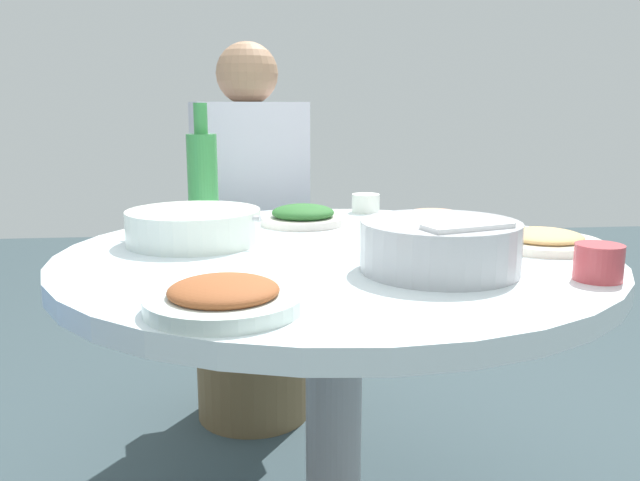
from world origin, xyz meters
name	(u,v)px	position (x,y,z in m)	size (l,w,h in m)	color
round_dining_table	(334,307)	(0.00, 0.00, 0.61)	(1.10, 1.10, 0.73)	#99999E
rice_bowl	(440,245)	(0.19, 0.16, 0.78)	(0.28, 0.28, 0.10)	#B2B5BA
soup_bowl	(194,227)	(-0.10, -0.29, 0.76)	(0.28, 0.29, 0.07)	white
dish_shrimp	(434,220)	(-0.23, 0.27, 0.75)	(0.23, 0.23, 0.04)	white
dish_stirfry	(224,297)	(0.38, -0.21, 0.75)	(0.23, 0.23, 0.05)	silver
dish_greens	(303,216)	(-0.31, -0.04, 0.75)	(0.21, 0.21, 0.05)	silver
dish_noodles	(543,240)	(0.01, 0.43, 0.74)	(0.23, 0.23, 0.04)	silver
green_bottle	(203,174)	(-0.39, -0.29, 0.85)	(0.08, 0.08, 0.29)	#3A9248
tea_cup_near	(599,262)	(0.28, 0.41, 0.76)	(0.08, 0.08, 0.06)	#C9454B
tea_cup_far	(366,203)	(-0.48, 0.15, 0.76)	(0.08, 0.08, 0.05)	white
stool_for_diner_right	(253,350)	(-0.78, -0.17, 0.23)	(0.37, 0.37, 0.45)	brown
diner_right	(250,187)	(-0.78, -0.17, 0.77)	(0.40, 0.39, 0.76)	#2D333D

